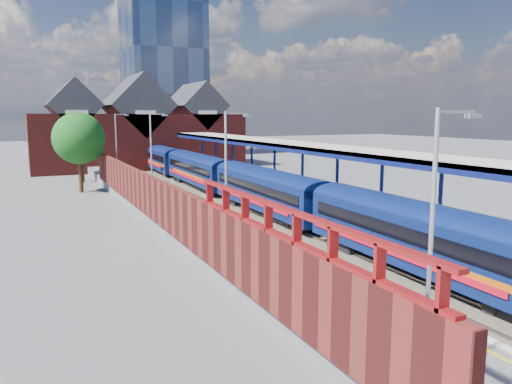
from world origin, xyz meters
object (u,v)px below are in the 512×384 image
(platform_sign, at_px, (164,176))
(parked_car_blue, at_px, (333,188))
(train, at_px, (229,177))
(parked_car_dark, at_px, (366,200))
(lamp_post_a, at_px, (436,228))
(parked_car_silver, at_px, (417,212))
(lamp_post_d, at_px, (117,142))
(parked_car_red, at_px, (407,210))
(lamp_post_c, at_px, (153,151))
(lamp_post_b, at_px, (229,172))

(platform_sign, height_order, parked_car_blue, platform_sign)
(train, height_order, parked_car_dark, train)
(lamp_post_a, distance_m, parked_car_silver, 19.81)
(platform_sign, distance_m, parked_car_blue, 14.52)
(parked_car_dark, distance_m, parked_car_blue, 6.64)
(lamp_post_d, height_order, parked_car_dark, lamp_post_d)
(lamp_post_a, distance_m, parked_car_red, 20.79)
(lamp_post_c, distance_m, parked_car_dark, 16.94)
(lamp_post_a, height_order, lamp_post_b, same)
(train, height_order, platform_sign, platform_sign)
(platform_sign, bearing_deg, parked_car_blue, -22.64)
(lamp_post_d, bearing_deg, train, -58.17)
(lamp_post_c, height_order, platform_sign, lamp_post_c)
(lamp_post_d, relative_size, parked_car_dark, 1.54)
(platform_sign, height_order, parked_car_red, platform_sign)
(parked_car_blue, bearing_deg, lamp_post_b, 121.88)
(parked_car_silver, bearing_deg, platform_sign, 14.01)
(train, distance_m, lamp_post_a, 34.38)
(parked_car_silver, height_order, parked_car_blue, parked_car_silver)
(parked_car_silver, distance_m, parked_car_dark, 5.43)
(lamp_post_d, distance_m, parked_car_red, 33.30)
(parked_car_red, xyz_separation_m, parked_car_dark, (-0.04, 4.32, 0.03))
(lamp_post_d, height_order, parked_car_silver, lamp_post_d)
(lamp_post_c, bearing_deg, parked_car_dark, -37.19)
(parked_car_red, bearing_deg, parked_car_blue, -27.09)
(lamp_post_d, distance_m, platform_sign, 14.25)
(lamp_post_c, relative_size, parked_car_blue, 1.74)
(lamp_post_b, xyz_separation_m, lamp_post_c, (0.00, 16.00, 0.00))
(lamp_post_a, relative_size, parked_car_dark, 1.54)
(lamp_post_b, relative_size, lamp_post_d, 1.00)
(lamp_post_a, relative_size, lamp_post_d, 1.00)
(lamp_post_d, bearing_deg, lamp_post_c, -90.00)
(lamp_post_c, xyz_separation_m, platform_sign, (1.36, 2.00, -2.30))
(lamp_post_c, xyz_separation_m, parked_car_red, (13.27, -14.36, -3.36))
(lamp_post_b, xyz_separation_m, parked_car_red, (13.27, 1.64, -3.36))
(lamp_post_b, relative_size, lamp_post_c, 1.00)
(lamp_post_b, bearing_deg, parked_car_blue, 40.17)
(train, bearing_deg, parked_car_silver, -74.52)
(lamp_post_c, height_order, lamp_post_d, same)
(train, bearing_deg, parked_car_blue, -45.21)
(platform_sign, bearing_deg, parked_car_silver, -56.18)
(lamp_post_d, distance_m, parked_car_blue, 24.73)
(train, bearing_deg, lamp_post_b, -112.10)
(lamp_post_a, distance_m, platform_sign, 32.11)
(train, bearing_deg, platform_sign, -168.30)
(lamp_post_d, relative_size, parked_car_blue, 1.74)
(lamp_post_c, bearing_deg, parked_car_blue, -13.64)
(parked_car_red, bearing_deg, lamp_post_c, 23.32)
(lamp_post_b, distance_m, lamp_post_d, 32.00)
(train, height_order, parked_car_blue, train)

